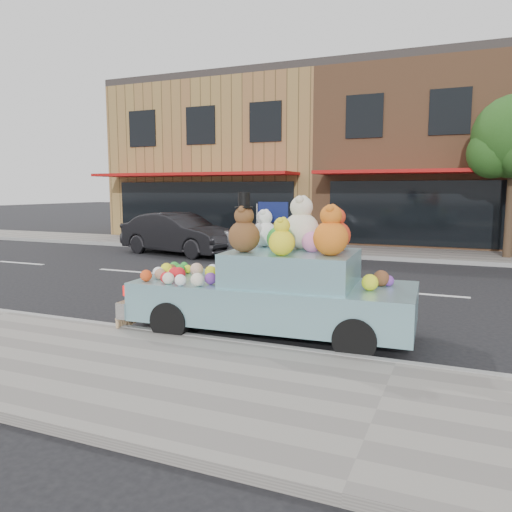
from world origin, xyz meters
The scene contains 10 objects.
ground centered at (0.00, 0.00, 0.00)m, with size 120.00×120.00×0.00m, color black.
near_sidewalk centered at (0.00, -6.50, 0.06)m, with size 60.00×3.00×0.12m, color gray.
far_sidewalk centered at (0.00, 6.50, 0.06)m, with size 60.00×3.00×0.12m, color gray.
near_kerb centered at (0.00, -5.00, 0.07)m, with size 60.00×0.12×0.13m, color gray.
far_kerb centered at (0.00, 5.00, 0.07)m, with size 60.00×0.12×0.13m, color gray.
storefront_left centered at (-10.00, 11.97, 3.64)m, with size 10.00×9.80×7.30m.
storefront_mid centered at (0.00, 11.97, 3.64)m, with size 10.00×9.80×7.30m.
car_silver centered at (-4.81, 3.93, 0.64)m, with size 1.52×3.77×1.29m, color #B1B1B6.
car_dark centered at (-8.59, 3.74, 0.73)m, with size 1.55×4.45×1.47m, color black.
art_car centered at (-1.97, -4.15, 0.80)m, with size 4.57×1.99×2.24m.
Camera 1 is at (0.72, -11.31, 2.30)m, focal length 35.00 mm.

